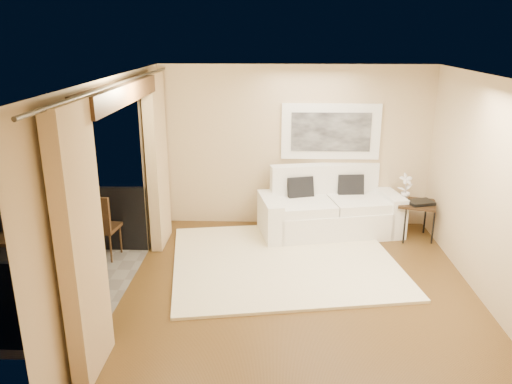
{
  "coord_description": "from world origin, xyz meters",
  "views": [
    {
      "loc": [
        -0.36,
        -5.69,
        3.2
      ],
      "look_at": [
        -0.6,
        0.95,
        1.05
      ],
      "focal_mm": 35.0,
      "sensor_mm": 36.0,
      "label": 1
    }
  ],
  "objects_px": {
    "side_table": "(417,206)",
    "balcony_chair_far": "(99,223)",
    "bistro_table": "(19,241)",
    "ice_bucket": "(10,224)",
    "orchid": "(406,187)",
    "sofa": "(329,210)"
  },
  "relations": [
    {
      "from": "side_table",
      "to": "balcony_chair_far",
      "type": "relative_size",
      "value": 0.69
    },
    {
      "from": "bistro_table",
      "to": "balcony_chair_far",
      "type": "bearing_deg",
      "value": 42.06
    },
    {
      "from": "ice_bucket",
      "to": "side_table",
      "type": "bearing_deg",
      "value": 15.46
    },
    {
      "from": "side_table",
      "to": "ice_bucket",
      "type": "xyz_separation_m",
      "value": [
        -5.74,
        -1.59,
        0.23
      ]
    },
    {
      "from": "side_table",
      "to": "orchid",
      "type": "height_order",
      "value": "orchid"
    },
    {
      "from": "orchid",
      "to": "balcony_chair_far",
      "type": "height_order",
      "value": "orchid"
    },
    {
      "from": "orchid",
      "to": "balcony_chair_far",
      "type": "distance_m",
      "value": 4.75
    },
    {
      "from": "side_table",
      "to": "ice_bucket",
      "type": "bearing_deg",
      "value": -164.54
    },
    {
      "from": "sofa",
      "to": "bistro_table",
      "type": "bearing_deg",
      "value": -167.22
    },
    {
      "from": "sofa",
      "to": "side_table",
      "type": "distance_m",
      "value": 1.39
    },
    {
      "from": "bistro_table",
      "to": "balcony_chair_far",
      "type": "relative_size",
      "value": 0.68
    },
    {
      "from": "side_table",
      "to": "bistro_table",
      "type": "relative_size",
      "value": 1.01
    },
    {
      "from": "sofa",
      "to": "bistro_table",
      "type": "height_order",
      "value": "sofa"
    },
    {
      "from": "sofa",
      "to": "orchid",
      "type": "xyz_separation_m",
      "value": [
        1.2,
        -0.09,
        0.44
      ]
    },
    {
      "from": "sofa",
      "to": "side_table",
      "type": "height_order",
      "value": "sofa"
    },
    {
      "from": "orchid",
      "to": "ice_bucket",
      "type": "xyz_separation_m",
      "value": [
        -5.57,
        -1.72,
        -0.04
      ]
    },
    {
      "from": "side_table",
      "to": "bistro_table",
      "type": "bearing_deg",
      "value": -163.01
    },
    {
      "from": "balcony_chair_far",
      "to": "sofa",
      "type": "bearing_deg",
      "value": -153.93
    },
    {
      "from": "side_table",
      "to": "bistro_table",
      "type": "distance_m",
      "value": 5.84
    },
    {
      "from": "orchid",
      "to": "ice_bucket",
      "type": "height_order",
      "value": "orchid"
    },
    {
      "from": "bistro_table",
      "to": "side_table",
      "type": "bearing_deg",
      "value": 16.99
    },
    {
      "from": "bistro_table",
      "to": "ice_bucket",
      "type": "height_order",
      "value": "ice_bucket"
    }
  ]
}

